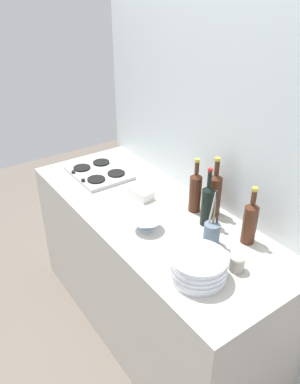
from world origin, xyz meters
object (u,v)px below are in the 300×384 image
(stovetop_hob, at_px, (99,172))
(utensil_crock, at_px, (212,232))
(mixing_bowl, at_px, (147,224))
(butter_dish, at_px, (141,194))
(wine_bottle_mid_right, at_px, (215,193))
(wine_bottle_mid_left, at_px, (195,191))
(plate_stack, at_px, (198,267))
(wine_bottle_leftmost, at_px, (207,204))
(condiment_jar_front, at_px, (237,263))
(wine_bottle_rightmost, at_px, (250,221))

(stovetop_hob, height_order, utensil_crock, utensil_crock)
(mixing_bowl, distance_m, butter_dish, 0.33)
(wine_bottle_mid_right, bearing_deg, butter_dish, -148.74)
(wine_bottle_mid_left, bearing_deg, plate_stack, -39.44)
(stovetop_hob, bearing_deg, plate_stack, -6.17)
(plate_stack, bearing_deg, wine_bottle_leftmost, 132.64)
(butter_dish, relative_size, condiment_jar_front, 1.81)
(plate_stack, height_order, wine_bottle_rightmost, wine_bottle_rightmost)
(butter_dish, bearing_deg, wine_bottle_rightmost, 16.14)
(plate_stack, height_order, wine_bottle_mid_left, wine_bottle_mid_left)
(plate_stack, bearing_deg, butter_dish, 165.54)
(butter_dish, relative_size, utensil_crock, 0.47)
(wine_bottle_rightmost, bearing_deg, wine_bottle_leftmost, -165.01)
(plate_stack, bearing_deg, wine_bottle_rightmost, 97.81)
(stovetop_hob, height_order, mixing_bowl, mixing_bowl)
(wine_bottle_leftmost, height_order, condiment_jar_front, wine_bottle_leftmost)
(wine_bottle_leftmost, distance_m, wine_bottle_rightmost, 0.25)
(plate_stack, xyz_separation_m, wine_bottle_mid_right, (-0.34, 0.41, 0.08))
(plate_stack, distance_m, butter_dish, 0.74)
(wine_bottle_mid_right, relative_size, wine_bottle_rightmost, 1.11)
(wine_bottle_rightmost, bearing_deg, plate_stack, -82.19)
(plate_stack, distance_m, wine_bottle_leftmost, 0.43)
(butter_dish, height_order, utensil_crock, utensil_crock)
(wine_bottle_leftmost, bearing_deg, wine_bottle_mid_right, 117.36)
(plate_stack, xyz_separation_m, wine_bottle_leftmost, (-0.29, 0.31, 0.07))
(wine_bottle_leftmost, height_order, wine_bottle_rightmost, wine_bottle_leftmost)
(wine_bottle_leftmost, relative_size, wine_bottle_rightmost, 1.07)
(plate_stack, distance_m, condiment_jar_front, 0.19)
(wine_bottle_rightmost, bearing_deg, stovetop_hob, -166.81)
(wine_bottle_mid_right, xyz_separation_m, butter_dish, (-0.38, -0.23, -0.11))
(plate_stack, xyz_separation_m, wine_bottle_rightmost, (-0.05, 0.38, 0.06))
(butter_dish, bearing_deg, stovetop_hob, -171.63)
(mixing_bowl, relative_size, condiment_jar_front, 2.04)
(condiment_jar_front, bearing_deg, wine_bottle_rightmost, 120.45)
(wine_bottle_mid_left, height_order, mixing_bowl, wine_bottle_mid_left)
(butter_dish, bearing_deg, wine_bottle_mid_left, 30.19)
(wine_bottle_mid_right, xyz_separation_m, utensil_crock, (0.20, -0.20, -0.07))
(wine_bottle_rightmost, height_order, utensil_crock, wine_bottle_rightmost)
(butter_dish, bearing_deg, wine_bottle_leftmost, 16.78)
(mixing_bowl, bearing_deg, wine_bottle_mid_right, 77.35)
(mixing_bowl, bearing_deg, utensil_crock, 34.67)
(wine_bottle_mid_left, xyz_separation_m, condiment_jar_front, (0.50, -0.18, -0.09))
(wine_bottle_mid_left, distance_m, condiment_jar_front, 0.53)
(wine_bottle_mid_left, height_order, wine_bottle_mid_right, wine_bottle_mid_right)
(wine_bottle_leftmost, relative_size, wine_bottle_mid_right, 0.96)
(utensil_crock, bearing_deg, mixing_bowl, -145.33)
(wine_bottle_mid_left, bearing_deg, wine_bottle_leftmost, -15.51)
(utensil_crock, bearing_deg, stovetop_hob, -174.51)
(wine_bottle_mid_right, relative_size, utensil_crock, 1.14)
(plate_stack, distance_m, mixing_bowl, 0.43)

